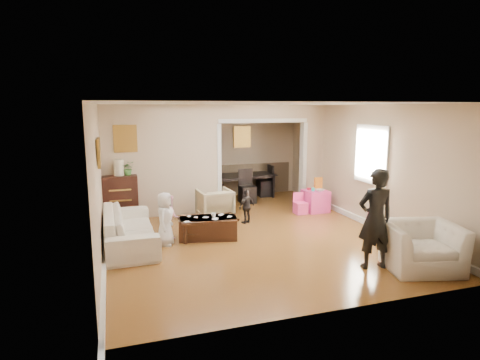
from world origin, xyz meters
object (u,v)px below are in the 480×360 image
object	(u,v)px
adult_person	(375,219)
child_kneel_a	(165,219)
dining_table	(240,186)
play_table	(315,201)
table_lamp	(119,168)
coffee_cup	(214,215)
sofa	(129,228)
child_toddler	(247,206)
coffee_table	(208,228)
dresser	(120,198)
cyan_cup	(313,189)
child_kneel_b	(170,216)
armchair_back	(215,204)
armchair_front	(421,247)

from	to	relation	value
adult_person	child_kneel_a	distance (m)	3.69
dining_table	child_kneel_a	world-z (taller)	child_kneel_a
play_table	child_kneel_a	bearing A→B (deg)	-160.38
table_lamp	child_kneel_a	world-z (taller)	table_lamp
coffee_cup	adult_person	distance (m)	3.04
sofa	child_toddler	size ratio (longest dim) A/B	2.99
table_lamp	child_kneel_a	bearing A→B (deg)	-68.93
sofa	coffee_table	size ratio (longest dim) A/B	2.05
dresser	coffee_table	bearing A→B (deg)	-48.13
dresser	cyan_cup	size ratio (longest dim) A/B	13.03
dresser	child_toddler	distance (m)	2.84
coffee_cup	dining_table	bearing A→B (deg)	64.11
adult_person	table_lamp	bearing A→B (deg)	-41.78
dresser	coffee_cup	xyz separation A→B (m)	(1.69, -1.83, -0.06)
adult_person	sofa	bearing A→B (deg)	-27.11
coffee_cup	play_table	world-z (taller)	play_table
play_table	child_kneel_b	distance (m)	3.82
play_table	coffee_cup	bearing A→B (deg)	-156.31
coffee_cup	child_toddler	xyz separation A→B (m)	(0.95, 0.80, -0.08)
coffee_table	adult_person	bearing A→B (deg)	-46.14
child_kneel_a	dresser	bearing A→B (deg)	44.31
coffee_table	coffee_cup	distance (m)	0.28
dresser	play_table	distance (m)	4.63
sofa	child_toddler	bearing A→B (deg)	-75.40
armchair_back	play_table	size ratio (longest dim) A/B	1.39
coffee_cup	child_kneel_a	distance (m)	0.96
sofa	dresser	world-z (taller)	dresser
armchair_front	play_table	size ratio (longest dim) A/B	2.05
sofa	cyan_cup	xyz separation A→B (m)	(4.39, 1.12, 0.23)
armchair_front	child_kneel_b	distance (m)	4.53
child_kneel_b	child_toddler	distance (m)	1.81
child_kneel_a	child_toddler	xyz separation A→B (m)	(1.90, 0.90, -0.12)
cyan_cup	adult_person	distance (m)	3.52
adult_person	coffee_table	bearing A→B (deg)	-40.92
coffee_table	child_toddler	world-z (taller)	child_toddler
sofa	adult_person	size ratio (longest dim) A/B	1.40
armchair_front	child_toddler	size ratio (longest dim) A/B	1.48
sofa	child_kneel_b	distance (m)	0.83
dresser	coffee_table	distance (m)	2.41
sofa	armchair_front	distance (m)	5.05
dresser	coffee_table	world-z (taller)	dresser
child_kneel_a	adult_person	bearing A→B (deg)	-101.68
coffee_cup	child_kneel_b	world-z (taller)	child_kneel_b
dresser	child_toddler	bearing A→B (deg)	-21.23
armchair_front	dresser	distance (m)	6.18
coffee_cup	cyan_cup	bearing A→B (deg)	23.59
sofa	dresser	bearing A→B (deg)	2.83
armchair_back	cyan_cup	size ratio (longest dim) A/B	9.49
sofa	child_kneel_a	size ratio (longest dim) A/B	2.26
armchair_back	play_table	world-z (taller)	armchair_back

